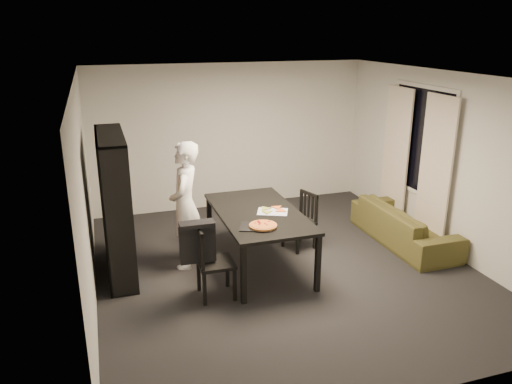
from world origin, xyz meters
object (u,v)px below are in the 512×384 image
object	(u,v)px
person	(185,205)
sofa	(404,225)
chair_right	(303,216)
dining_table	(258,216)
bookshelf	(116,205)
pepperoni_pizza	(263,225)
chair_left	(208,257)
baking_tray	(256,227)

from	to	relation	value
person	sofa	bearing A→B (deg)	104.73
chair_right	person	distance (m)	1.83
dining_table	sofa	bearing A→B (deg)	1.57
bookshelf	sofa	distance (m)	4.29
person	pepperoni_pizza	bearing A→B (deg)	61.76
chair_left	pepperoni_pizza	bearing A→B (deg)	-83.31
bookshelf	person	world-z (taller)	bookshelf
chair_left	sofa	bearing A→B (deg)	-76.98
person	chair_right	bearing A→B (deg)	111.50
chair_right	chair_left	bearing A→B (deg)	-76.63
person	baking_tray	world-z (taller)	person
bookshelf	sofa	xyz separation A→B (m)	(4.23, -0.36, -0.66)
bookshelf	pepperoni_pizza	bearing A→B (deg)	-29.84
chair_left	sofa	size ratio (longest dim) A/B	0.47
baking_tray	chair_left	bearing A→B (deg)	-170.43
bookshelf	baking_tray	world-z (taller)	bookshelf
chair_right	sofa	bearing A→B (deg)	59.56
chair_left	sofa	world-z (taller)	chair_left
pepperoni_pizza	dining_table	bearing A→B (deg)	77.85
sofa	dining_table	bearing A→B (deg)	91.57
dining_table	chair_left	world-z (taller)	chair_left
bookshelf	person	xyz separation A→B (m)	(0.90, -0.09, -0.07)
person	baking_tray	distance (m)	1.13
person	bookshelf	bearing A→B (deg)	-76.29
chair_left	pepperoni_pizza	distance (m)	0.78
bookshelf	dining_table	distance (m)	1.90
baking_tray	sofa	xyz separation A→B (m)	(2.59, 0.59, -0.52)
baking_tray	pepperoni_pizza	bearing A→B (deg)	-24.25
baking_tray	pepperoni_pizza	xyz separation A→B (m)	(0.08, -0.04, 0.02)
chair_left	baking_tray	world-z (taller)	chair_left
person	sofa	world-z (taller)	person
pepperoni_pizza	sofa	size ratio (longest dim) A/B	0.18
chair_right	person	bearing A→B (deg)	-106.03
dining_table	sofa	distance (m)	2.43
chair_right	pepperoni_pizza	size ratio (longest dim) A/B	2.43
pepperoni_pizza	sofa	bearing A→B (deg)	13.89
dining_table	baking_tray	bearing A→B (deg)	-110.82
pepperoni_pizza	sofa	xyz separation A→B (m)	(2.51, 0.62, -0.54)
pepperoni_pizza	sofa	world-z (taller)	pepperoni_pizza
chair_left	baking_tray	size ratio (longest dim) A/B	2.33
bookshelf	dining_table	size ratio (longest dim) A/B	0.99
bookshelf	baking_tray	bearing A→B (deg)	-30.09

